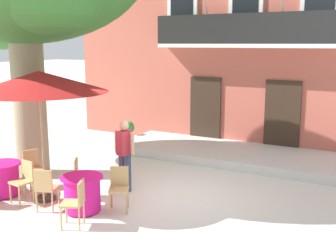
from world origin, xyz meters
The scene contains 14 objects.
ground_plane centered at (0.00, 0.00, 0.00)m, with size 120.00×120.00×0.00m, color silver.
building_facade centered at (-0.09, 6.99, 3.75)m, with size 13.00×5.09×7.50m.
entrance_step_platform centered at (-0.09, 3.72, 0.12)m, with size 6.95×2.55×0.25m, color silver.
cafe_table_near_tree centered at (-1.20, -1.68, 0.39)m, with size 0.86×0.86×0.76m.
cafe_chair_near_tree_0 centered at (-0.58, -1.24, 0.53)m, with size 0.55×0.55×0.91m.
cafe_chair_near_tree_1 centered at (-1.69, -1.11, 0.53)m, with size 0.56×0.56×0.91m.
cafe_chair_near_tree_2 centered at (-1.87, -2.02, 0.53)m, with size 0.52×0.52×0.91m.
cafe_chair_near_tree_3 centered at (-0.80, -2.32, 0.53)m, with size 0.53×0.53×0.91m.
cafe_table_middle centered at (-3.41, -1.82, 0.39)m, with size 0.86×0.86×0.76m.
cafe_chair_middle_1 centered at (-2.66, -1.86, 0.53)m, with size 0.46×0.46×0.91m.
cafe_chair_middle_2 centered at (-3.20, -1.09, 0.53)m, with size 0.52×0.52×0.91m.
cafe_umbrella centered at (-2.35, -1.56, 2.61)m, with size 2.90×2.90×2.85m.
ground_planter_left centered at (-3.91, 4.01, 0.41)m, with size 0.44×0.44×0.74m.
pedestrian_near_entrance centered at (-1.14, -0.22, 0.95)m, with size 0.53×0.38×1.67m.
Camera 1 is at (4.28, -8.00, 3.42)m, focal length 44.88 mm.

